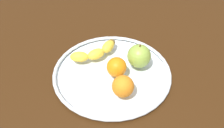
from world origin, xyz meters
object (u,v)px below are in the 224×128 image
Objects in this scene: orange_front_left at (117,67)px; banana at (96,52)px; orange_front_right at (125,86)px; apple at (140,57)px; fruit_bowl at (112,72)px.

banana is at bearing 110.05° from orange_front_left.
orange_front_left is at bearing 87.49° from orange_front_right.
banana is 2.85× the size of orange_front_left.
apple is 13.72cm from orange_front_right.
orange_front_right reaches higher than fruit_bowl.
orange_front_left reaches higher than banana.
apple is at bearing -2.55° from fruit_bowl.
apple is 1.31× the size of orange_front_right.
banana is 20.18cm from orange_front_right.
orange_front_right is at bearing -87.37° from fruit_bowl.
banana is at bearing 143.37° from apple.
banana is 16.02cm from apple.
banana is 12.00cm from orange_front_left.
banana is 2.77× the size of orange_front_right.
banana is at bearing 100.63° from orange_front_right.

